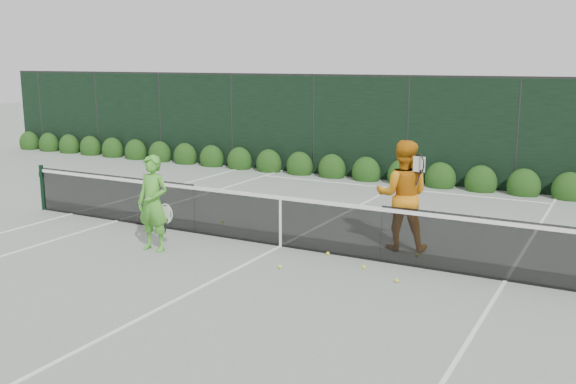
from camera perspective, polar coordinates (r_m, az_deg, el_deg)
The scene contains 8 objects.
ground at distance 12.21m, azimuth -0.66°, elevation -4.85°, with size 80.00×80.00×0.00m, color gray.
tennis_net at distance 12.08m, azimuth -0.77°, elevation -2.42°, with size 12.90×0.10×1.07m.
player_woman at distance 12.03m, azimuth -11.90°, elevation -0.99°, with size 0.68×0.44×1.78m.
player_man at distance 12.01m, azimuth 10.14°, elevation -0.28°, with size 1.17×1.02×2.05m.
court_lines at distance 12.21m, azimuth -0.66°, elevation -4.82°, with size 11.03×23.83×0.01m.
windscreen_fence at distance 9.63m, azimuth -8.53°, elevation -0.18°, with size 32.00×21.07×3.06m.
hedge_row at distance 18.58m, azimuth 10.11°, elevation 1.44°, with size 31.66×0.65×0.94m.
tennis_balls at distance 11.57m, azimuth 3.75°, elevation -5.65°, with size 4.64×2.19×0.07m.
Camera 1 is at (5.69, -10.23, 3.47)m, focal length 40.00 mm.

